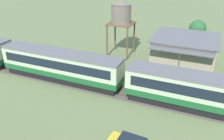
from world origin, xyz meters
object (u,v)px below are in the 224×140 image
passenger_train (127,77)px  yard_tree_1 (197,29)px  water_tower (121,14)px  station_building (184,51)px

passenger_train → yard_tree_1: 19.63m
passenger_train → water_tower: water_tower is taller
passenger_train → water_tower: 13.81m
station_building → yard_tree_1: yard_tree_1 is taller
water_tower → yard_tree_1: bearing=29.9°
station_building → water_tower: (-10.61, 0.58, 4.71)m
passenger_train → station_building: 12.37m
passenger_train → water_tower: size_ratio=8.00×
yard_tree_1 → water_tower: bearing=-150.1°
station_building → yard_tree_1: bearing=81.7°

